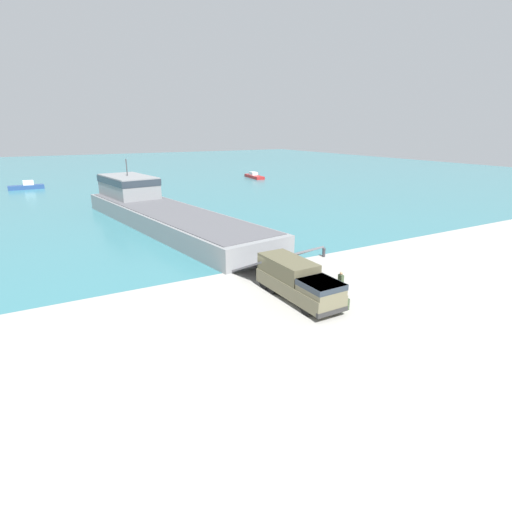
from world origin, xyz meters
TOP-DOWN VIEW (x-y plane):
  - ground_plane at (0.00, 0.00)m, footprint 240.00×240.00m
  - water_surface at (0.00, 93.65)m, footprint 240.00×180.00m
  - landing_craft at (-1.47, 25.28)m, footprint 13.23×42.17m
  - military_truck at (0.23, -3.87)m, footprint 2.59×7.77m
  - soldier_on_ramp at (3.53, -4.73)m, footprint 0.27×0.45m
  - moored_boat_a at (33.79, 62.76)m, footprint 2.99×8.46m
  - moored_boat_c at (-16.14, 68.49)m, footprint 6.60×2.10m
  - mooring_bollard at (8.22, 3.08)m, footprint 0.34×0.34m
  - cargo_crate at (1.80, -6.73)m, footprint 0.90×1.05m

SIDE VIEW (x-z plane):
  - ground_plane at x=0.00m, z-range 0.00..0.00m
  - water_surface at x=0.00m, z-range 0.00..0.01m
  - cargo_crate at x=1.80m, z-range 0.00..0.82m
  - moored_boat_a at x=33.79m, z-range -0.24..1.19m
  - mooring_bollard at x=8.22m, z-range 0.04..0.98m
  - moored_boat_c at x=-16.14m, z-range -0.29..1.46m
  - soldier_on_ramp at x=3.53m, z-range 0.14..1.90m
  - military_truck at x=0.23m, z-range 0.07..2.77m
  - landing_craft at x=-1.47m, z-range -1.97..5.67m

